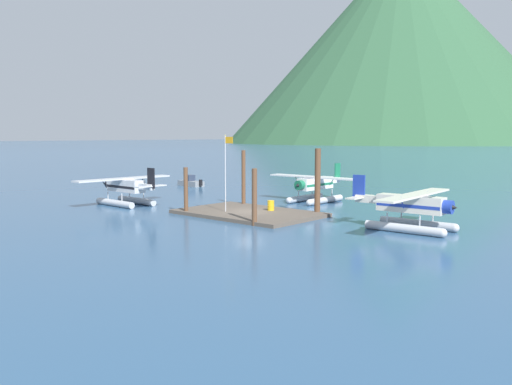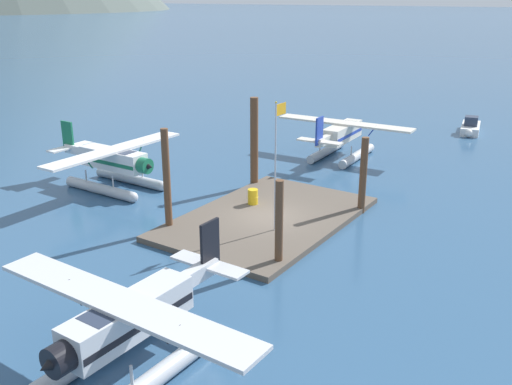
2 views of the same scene
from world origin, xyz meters
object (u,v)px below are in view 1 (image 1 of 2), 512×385
at_px(seaplane_cream_stbd_fwd, 411,209).
at_px(boat_grey_open_west, 190,182).
at_px(seaplane_silver_port_aft, 125,189).
at_px(flagpole, 226,165).
at_px(fuel_drum, 271,206).
at_px(seaplane_white_bow_centre, 315,187).

relative_size(seaplane_cream_stbd_fwd, boat_grey_open_west, 2.14).
height_order(seaplane_silver_port_aft, boat_grey_open_west, seaplane_silver_port_aft).
bearing_deg(seaplane_silver_port_aft, boat_grey_open_west, 120.25).
height_order(flagpole, boat_grey_open_west, flagpole).
relative_size(fuel_drum, seaplane_silver_port_aft, 0.08).
bearing_deg(seaplane_cream_stbd_fwd, fuel_drum, -177.75).
bearing_deg(seaplane_silver_port_aft, flagpole, 9.11).
height_order(seaplane_cream_stbd_fwd, seaplane_white_bow_centre, same).
distance_m(flagpole, seaplane_cream_stbd_fwd, 15.82).
height_order(fuel_drum, seaplane_cream_stbd_fwd, seaplane_cream_stbd_fwd).
relative_size(flagpole, seaplane_cream_stbd_fwd, 0.63).
relative_size(flagpole, fuel_drum, 7.50).
distance_m(flagpole, boat_grey_open_west, 27.28).
bearing_deg(boat_grey_open_west, flagpole, -34.79).
xyz_separation_m(seaplane_silver_port_aft, seaplane_white_bow_centre, (12.66, 14.28, 0.00)).
xyz_separation_m(seaplane_white_bow_centre, boat_grey_open_west, (-22.77, 3.07, -1.09)).
distance_m(seaplane_cream_stbd_fwd, boat_grey_open_west, 39.19).
xyz_separation_m(flagpole, seaplane_silver_port_aft, (-12.06, -1.93, -2.79)).
relative_size(seaplane_cream_stbd_fwd, seaplane_white_bow_centre, 1.00).
height_order(seaplane_cream_stbd_fwd, boat_grey_open_west, seaplane_cream_stbd_fwd).
relative_size(fuel_drum, seaplane_white_bow_centre, 0.08).
distance_m(seaplane_silver_port_aft, boat_grey_open_west, 20.11).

